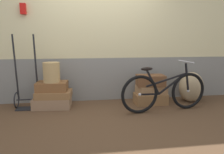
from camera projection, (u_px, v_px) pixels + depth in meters
The scene contains 12 objects.
ground at pixel (102, 113), 3.77m from camera, with size 10.16×5.20×0.06m, color #513823.
station_building at pixel (98, 27), 4.32m from camera, with size 8.16×0.74×3.04m.
suitcase_0 at pixel (53, 102), 4.00m from camera, with size 0.69×0.45×0.20m, color #937051.
suitcase_1 at pixel (54, 94), 3.97m from camera, with size 0.64×0.44×0.12m, color olive.
suitcase_2 at pixel (52, 86), 3.95m from camera, with size 0.56×0.37×0.17m, color brown.
suitcase_3 at pixel (150, 99), 4.23m from camera, with size 0.63×0.38×0.21m, color olive.
suitcase_4 at pixel (151, 89), 4.24m from camera, with size 0.58×0.35×0.16m, color #9E754C.
suitcase_5 at pixel (150, 80), 4.19m from camera, with size 0.54×0.34×0.22m, color brown.
wicker_basket at pixel (52, 72), 3.88m from camera, with size 0.30×0.30×0.37m, color tan.
luggage_trolley at pixel (27, 92), 3.95m from camera, with size 0.44×0.37×1.37m.
burlap_sack at pixel (191, 87), 4.33m from camera, with size 0.50×0.42×0.62m, color tan.
bicycle at pixel (165, 92), 3.75m from camera, with size 1.64×0.46×0.90m.
Camera 1 is at (-0.35, -3.58, 1.28)m, focal length 33.66 mm.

